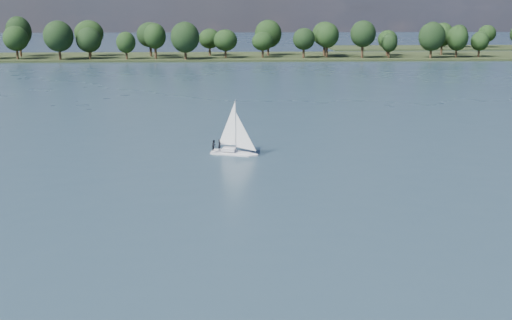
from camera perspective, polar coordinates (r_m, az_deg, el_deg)
The scene contains 4 objects.
ground at distance 122.44m, azimuth -3.47°, elevation 5.83°, with size 700.00×700.00×0.00m, color #233342.
far_shore at distance 233.68m, azimuth -3.00°, elevation 10.20°, with size 660.00×40.00×1.50m, color black.
sailboat at distance 77.59m, azimuth -2.49°, elevation 2.14°, with size 6.25×3.56×7.93m.
treeline at distance 229.52m, azimuth -4.66°, elevation 12.13°, with size 562.62×73.68×18.02m.
Camera 1 is at (2.33, -20.86, 19.47)m, focal length 40.00 mm.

